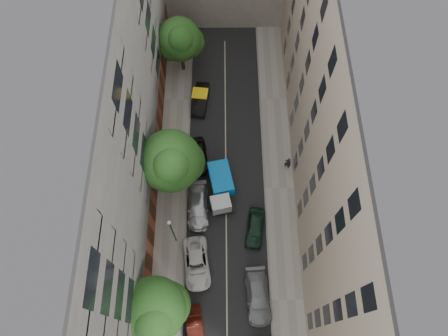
{
  "coord_description": "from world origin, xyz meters",
  "views": [
    {
      "loc": [
        -0.28,
        -15.56,
        38.12
      ],
      "look_at": [
        -0.2,
        -0.46,
        6.0
      ],
      "focal_mm": 32.0,
      "sensor_mm": 36.0,
      "label": 1
    }
  ],
  "objects_px": {
    "tree_far": "(181,41)",
    "tree_near": "(155,311)",
    "car_right_2": "(255,228)",
    "lamp_post": "(172,229)",
    "car_left_2": "(197,263)",
    "car_left_5": "(200,99)",
    "car_left_3": "(198,207)",
    "pedestrian": "(288,163)",
    "tarp_truck": "(221,187)",
    "car_left_4": "(199,156)",
    "car_right_1": "(258,297)",
    "car_left_1": "(195,328)",
    "tree_mid": "(172,163)"
  },
  "relations": [
    {
      "from": "car_left_1",
      "to": "lamp_post",
      "type": "distance_m",
      "value": 8.8
    },
    {
      "from": "car_left_4",
      "to": "car_right_2",
      "type": "height_order",
      "value": "car_left_4"
    },
    {
      "from": "car_left_3",
      "to": "car_left_4",
      "type": "relative_size",
      "value": 1.15
    },
    {
      "from": "car_left_3",
      "to": "car_right_1",
      "type": "height_order",
      "value": "car_right_1"
    },
    {
      "from": "car_left_2",
      "to": "car_right_2",
      "type": "xyz_separation_m",
      "value": [
        5.6,
        3.41,
        -0.0
      ]
    },
    {
      "from": "car_right_1",
      "to": "tree_far",
      "type": "relative_size",
      "value": 0.7
    },
    {
      "from": "car_left_2",
      "to": "car_left_3",
      "type": "height_order",
      "value": "car_left_3"
    },
    {
      "from": "car_left_3",
      "to": "tree_near",
      "type": "height_order",
      "value": "tree_near"
    },
    {
      "from": "car_left_3",
      "to": "pedestrian",
      "type": "bearing_deg",
      "value": 24.86
    },
    {
      "from": "car_left_3",
      "to": "pedestrian",
      "type": "height_order",
      "value": "pedestrian"
    },
    {
      "from": "car_left_2",
      "to": "pedestrian",
      "type": "bearing_deg",
      "value": 40.91
    },
    {
      "from": "car_right_2",
      "to": "tree_mid",
      "type": "bearing_deg",
      "value": 158.34
    },
    {
      "from": "pedestrian",
      "to": "tree_near",
      "type": "bearing_deg",
      "value": 75.71
    },
    {
      "from": "car_left_2",
      "to": "car_right_1",
      "type": "height_order",
      "value": "car_right_1"
    },
    {
      "from": "lamp_post",
      "to": "tarp_truck",
      "type": "bearing_deg",
      "value": 49.78
    },
    {
      "from": "car_left_5",
      "to": "car_right_1",
      "type": "height_order",
      "value": "car_right_1"
    },
    {
      "from": "car_left_1",
      "to": "car_left_5",
      "type": "bearing_deg",
      "value": 82.65
    },
    {
      "from": "tree_far",
      "to": "tree_near",
      "type": "bearing_deg",
      "value": -91.7
    },
    {
      "from": "tree_mid",
      "to": "tree_far",
      "type": "bearing_deg",
      "value": 89.84
    },
    {
      "from": "tarp_truck",
      "to": "car_left_4",
      "type": "bearing_deg",
      "value": 109.48
    },
    {
      "from": "car_left_3",
      "to": "pedestrian",
      "type": "relative_size",
      "value": 2.67
    },
    {
      "from": "car_right_2",
      "to": "pedestrian",
      "type": "distance_m",
      "value": 7.67
    },
    {
      "from": "car_left_5",
      "to": "tree_mid",
      "type": "distance_m",
      "value": 11.97
    },
    {
      "from": "car_right_2",
      "to": "car_left_3",
      "type": "bearing_deg",
      "value": 167.13
    },
    {
      "from": "lamp_post",
      "to": "car_left_4",
      "type": "bearing_deg",
      "value": 76.85
    },
    {
      "from": "tree_near",
      "to": "tarp_truck",
      "type": "bearing_deg",
      "value": 67.03
    },
    {
      "from": "pedestrian",
      "to": "car_right_1",
      "type": "bearing_deg",
      "value": 99.63
    },
    {
      "from": "car_left_4",
      "to": "car_right_1",
      "type": "relative_size",
      "value": 0.85
    },
    {
      "from": "lamp_post",
      "to": "pedestrian",
      "type": "relative_size",
      "value": 3.09
    },
    {
      "from": "tarp_truck",
      "to": "pedestrian",
      "type": "height_order",
      "value": "tarp_truck"
    },
    {
      "from": "car_left_2",
      "to": "car_left_5",
      "type": "distance_m",
      "value": 18.41
    },
    {
      "from": "lamp_post",
      "to": "car_left_3",
      "type": "bearing_deg",
      "value": 57.48
    },
    {
      "from": "car_left_1",
      "to": "car_left_4",
      "type": "distance_m",
      "value": 16.8
    },
    {
      "from": "car_left_4",
      "to": "tree_far",
      "type": "relative_size",
      "value": 0.6
    },
    {
      "from": "tarp_truck",
      "to": "tree_far",
      "type": "relative_size",
      "value": 0.74
    },
    {
      "from": "car_left_1",
      "to": "car_left_3",
      "type": "xyz_separation_m",
      "value": [
        0.0,
        11.2,
        0.07
      ]
    },
    {
      "from": "car_left_1",
      "to": "tree_mid",
      "type": "relative_size",
      "value": 0.45
    },
    {
      "from": "car_left_5",
      "to": "car_left_4",
      "type": "bearing_deg",
      "value": -82.89
    },
    {
      "from": "car_right_2",
      "to": "lamp_post",
      "type": "height_order",
      "value": "lamp_post"
    },
    {
      "from": "tree_near",
      "to": "tree_far",
      "type": "relative_size",
      "value": 1.06
    },
    {
      "from": "pedestrian",
      "to": "car_left_5",
      "type": "bearing_deg",
      "value": -16.92
    },
    {
      "from": "tree_near",
      "to": "car_right_1",
      "type": "bearing_deg",
      "value": 10.77
    },
    {
      "from": "car_left_4",
      "to": "lamp_post",
      "type": "distance_m",
      "value": 9.58
    },
    {
      "from": "tree_near",
      "to": "car_left_2",
      "type": "bearing_deg",
      "value": 58.2
    },
    {
      "from": "car_right_2",
      "to": "car_left_1",
      "type": "bearing_deg",
      "value": -113.38
    },
    {
      "from": "tarp_truck",
      "to": "car_left_5",
      "type": "bearing_deg",
      "value": 89.8
    },
    {
      "from": "car_left_1",
      "to": "tree_far",
      "type": "height_order",
      "value": "tree_far"
    },
    {
      "from": "car_left_3",
      "to": "tree_mid",
      "type": "height_order",
      "value": "tree_mid"
    },
    {
      "from": "tree_mid",
      "to": "tree_near",
      "type": "bearing_deg",
      "value": -93.58
    },
    {
      "from": "car_left_1",
      "to": "car_left_2",
      "type": "relative_size",
      "value": 0.79
    }
  ]
}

